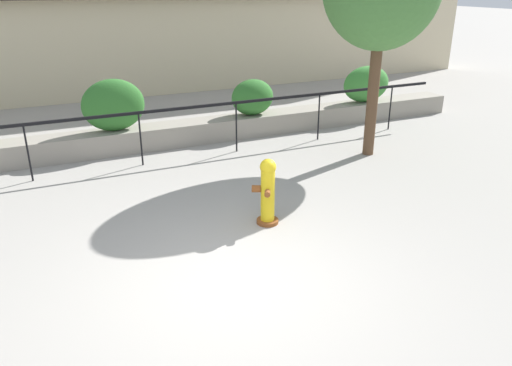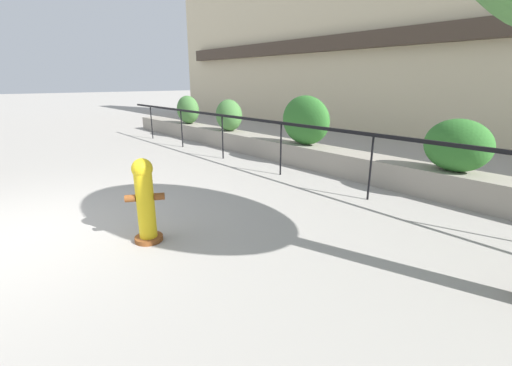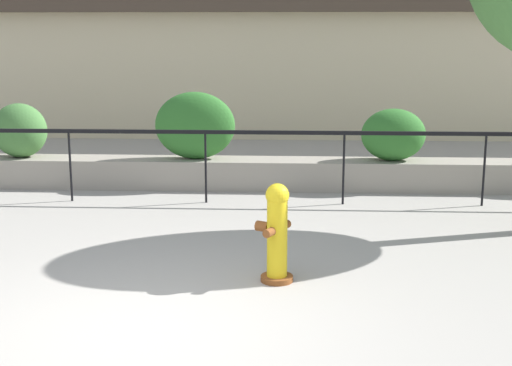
# 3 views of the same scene
# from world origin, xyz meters

# --- Properties ---
(ground_plane) EXTENTS (120.00, 120.00, 0.00)m
(ground_plane) POSITION_xyz_m (0.00, 0.00, 0.00)
(ground_plane) COLOR #9E9991
(planter_wall_low) EXTENTS (18.00, 0.70, 0.50)m
(planter_wall_low) POSITION_xyz_m (0.00, 6.00, 0.25)
(planter_wall_low) COLOR gray
(planter_wall_low) RESTS_ON ground
(fence_railing_segment) EXTENTS (15.00, 0.05, 1.15)m
(fence_railing_segment) POSITION_xyz_m (-0.00, 4.90, 1.02)
(fence_railing_segment) COLOR black
(fence_railing_segment) RESTS_ON ground
(hedge_bush_1) EXTENTS (0.95, 0.70, 0.94)m
(hedge_bush_1) POSITION_xyz_m (-3.35, 6.00, 0.97)
(hedge_bush_1) COLOR #427538
(hedge_bush_1) RESTS_ON planter_wall_low
(hedge_bush_2) EXTENTS (1.37, 0.59, 1.14)m
(hedge_bush_2) POSITION_xyz_m (-0.31, 6.00, 1.07)
(hedge_bush_2) COLOR #2D6B28
(hedge_bush_2) RESTS_ON planter_wall_low
(hedge_bush_3) EXTENTS (1.08, 0.70, 0.88)m
(hedge_bush_3) POSITION_xyz_m (3.04, 6.00, 0.94)
(hedge_bush_3) COLOR #2D6B28
(hedge_bush_3) RESTS_ON planter_wall_low
(fire_hydrant) EXTENTS (0.49, 0.48, 1.08)m
(fire_hydrant) POSITION_xyz_m (1.18, 1.37, 0.55)
(fire_hydrant) COLOR brown
(fire_hydrant) RESTS_ON ground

